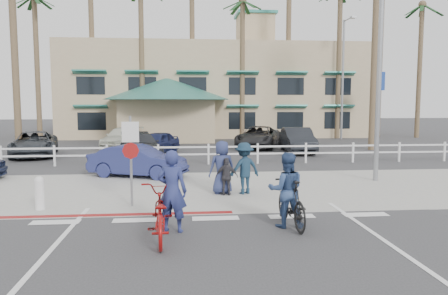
{
  "coord_description": "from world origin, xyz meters",
  "views": [
    {
      "loc": [
        -0.81,
        -10.35,
        2.99
      ],
      "look_at": [
        0.53,
        3.93,
        1.5
      ],
      "focal_mm": 35.0,
      "sensor_mm": 36.0,
      "label": 1
    }
  ],
  "objects": [
    {
      "name": "lot_car_5",
      "position": [
        4.11,
        17.88,
        0.71
      ],
      "size": [
        4.02,
        5.63,
        1.43
      ],
      "primitive_type": "imported",
      "rotation": [
        0.0,
        0.0,
        -0.36
      ],
      "color": "black",
      "rests_on": "ground"
    },
    {
      "name": "palm_3",
      "position": [
        -4.0,
        25.0,
        7.0
      ],
      "size": [
        4.0,
        4.0,
        14.0
      ],
      "primitive_type": null,
      "color": "#143419",
      "rests_on": "ground"
    },
    {
      "name": "bike_path",
      "position": [
        0.0,
        -2.0,
        0.0
      ],
      "size": [
        12.0,
        16.0,
        0.01
      ],
      "primitive_type": "cube",
      "color": "#333335",
      "rests_on": "ground"
    },
    {
      "name": "car_white_sedan",
      "position": [
        -2.64,
        7.27,
        0.65
      ],
      "size": [
        4.15,
        2.66,
        1.29
      ],
      "primitive_type": "imported",
      "rotation": [
        0.0,
        0.0,
        1.21
      ],
      "color": "navy",
      "rests_on": "ground"
    },
    {
      "name": "rider_red",
      "position": [
        -1.07,
        -0.42,
        0.96
      ],
      "size": [
        0.8,
        0.63,
        1.91
      ],
      "primitive_type": "imported",
      "rotation": [
        0.0,
        0.0,
        2.87
      ],
      "color": "navy",
      "rests_on": "ground"
    },
    {
      "name": "rider_black",
      "position": [
        1.63,
        -0.27,
        0.9
      ],
      "size": [
        0.94,
        0.76,
        1.81
      ],
      "primitive_type": "imported",
      "rotation": [
        0.0,
        0.0,
        3.05
      ],
      "color": "navy",
      "rests_on": "ground"
    },
    {
      "name": "rail_fence",
      "position": [
        0.5,
        10.5,
        0.5
      ],
      "size": [
        29.4,
        0.16,
        1.0
      ],
      "primitive_type": null,
      "color": "silver",
      "rests_on": "ground"
    },
    {
      "name": "palm_7",
      "position": [
        12.0,
        25.0,
        7.0
      ],
      "size": [
        4.0,
        4.0,
        14.0
      ],
      "primitive_type": null,
      "color": "#143419",
      "rests_on": "ground"
    },
    {
      "name": "pedestrian_a",
      "position": [
        1.16,
        3.59,
        0.85
      ],
      "size": [
        1.25,
        0.99,
        1.69
      ],
      "primitive_type": "imported",
      "rotation": [
        0.0,
        0.0,
        3.52
      ],
      "color": "#152B3F",
      "rests_on": "ground"
    },
    {
      "name": "palm_8",
      "position": [
        16.0,
        26.0,
        7.5
      ],
      "size": [
        4.0,
        4.0,
        15.0
      ],
      "primitive_type": null,
      "color": "#143419",
      "rests_on": "ground"
    },
    {
      "name": "bike_black",
      "position": [
        1.76,
        -0.28,
        0.59
      ],
      "size": [
        0.71,
        2.01,
        1.19
      ],
      "primitive_type": "imported",
      "rotation": [
        0.0,
        0.0,
        3.22
      ],
      "color": "black",
      "rests_on": "ground"
    },
    {
      "name": "palm_4",
      "position": [
        0.0,
        26.0,
        7.5
      ],
      "size": [
        4.0,
        4.0,
        15.0
      ],
      "primitive_type": null,
      "color": "#143419",
      "rests_on": "ground"
    },
    {
      "name": "curb_red",
      "position": [
        -3.0,
        1.2,
        0.01
      ],
      "size": [
        7.0,
        0.25,
        0.02
      ],
      "primitive_type": "cube",
      "color": "maroon",
      "rests_on": "ground"
    },
    {
      "name": "pedestrian_child",
      "position": [
        0.57,
        3.39,
        0.61
      ],
      "size": [
        0.76,
        0.41,
        1.23
      ],
      "primitive_type": "imported",
      "rotation": [
        0.0,
        0.0,
        2.99
      ],
      "color": "#323136",
      "rests_on": "ground"
    },
    {
      "name": "sidewalk_plaza",
      "position": [
        0.0,
        4.5,
        0.01
      ],
      "size": [
        22.0,
        7.0,
        0.01
      ],
      "primitive_type": "cube",
      "color": "gray",
      "rests_on": "ground"
    },
    {
      "name": "bollard_0",
      "position": [
        -4.8,
        2.0,
        0.47
      ],
      "size": [
        0.26,
        0.26,
        0.95
      ],
      "primitive_type": null,
      "color": "silver",
      "rests_on": "ground"
    },
    {
      "name": "lot_car_2",
      "position": [
        -2.37,
        14.93,
        0.65
      ],
      "size": [
        2.98,
        4.14,
        1.31
      ],
      "primitive_type": "imported",
      "rotation": [
        0.0,
        0.0,
        -0.42
      ],
      "color": "#171E46",
      "rests_on": "ground"
    },
    {
      "name": "palm_6",
      "position": [
        8.0,
        26.0,
        8.5
      ],
      "size": [
        4.0,
        4.0,
        17.0
      ],
      "primitive_type": null,
      "color": "#143419",
      "rests_on": "ground"
    },
    {
      "name": "palm_11",
      "position": [
        11.0,
        16.0,
        7.0
      ],
      "size": [
        4.0,
        4.0,
        14.0
      ],
      "primitive_type": null,
      "color": "#143419",
      "rests_on": "ground"
    },
    {
      "name": "palm_2",
      "position": [
        -8.0,
        26.0,
        8.0
      ],
      "size": [
        4.0,
        4.0,
        16.0
      ],
      "primitive_type": null,
      "color": "#143419",
      "rests_on": "ground"
    },
    {
      "name": "palm_10",
      "position": [
        -10.0,
        15.0,
        6.0
      ],
      "size": [
        4.0,
        4.0,
        12.0
      ],
      "primitive_type": null,
      "color": "#143419",
      "rests_on": "ground"
    },
    {
      "name": "palm_9",
      "position": [
        19.0,
        25.0,
        6.5
      ],
      "size": [
        4.0,
        4.0,
        13.0
      ],
      "primitive_type": null,
      "color": "#143419",
      "rests_on": "ground"
    },
    {
      "name": "pedestrian_b",
      "position": [
        0.44,
        3.68,
        0.88
      ],
      "size": [
        0.95,
        0.71,
        1.75
      ],
      "primitive_type": "imported",
      "rotation": [
        0.0,
        0.0,
        3.34
      ],
      "color": "navy",
      "rests_on": "ground"
    },
    {
      "name": "ground",
      "position": [
        0.0,
        0.0,
        0.0
      ],
      "size": [
        140.0,
        140.0,
        0.0
      ],
      "primitive_type": "plane",
      "color": "#333335"
    },
    {
      "name": "info_sign",
      "position": [
        14.0,
        22.0,
        2.8
      ],
      "size": [
        1.2,
        0.16,
        5.6
      ],
      "primitive_type": null,
      "color": "navy",
      "rests_on": "ground"
    },
    {
      "name": "bike_red",
      "position": [
        -1.34,
        -1.03,
        0.58
      ],
      "size": [
        0.91,
        2.26,
        1.16
      ],
      "primitive_type": "imported",
      "rotation": [
        0.0,
        0.0,
        3.21
      ],
      "color": "maroon",
      "rests_on": "ground"
    },
    {
      "name": "lot_car_4",
      "position": [
        -4.76,
        18.57,
        0.67
      ],
      "size": [
        2.67,
        4.87,
        1.34
      ],
      "primitive_type": "imported",
      "rotation": [
        0.0,
        0.0,
        -0.18
      ],
      "color": "beige",
      "rests_on": "ground"
    },
    {
      "name": "streetlight_1",
      "position": [
        12.0,
        24.0,
        4.75
      ],
      "size": [
        0.6,
        2.0,
        9.5
      ],
      "primitive_type": null,
      "color": "gray",
      "rests_on": "ground"
    },
    {
      "name": "parking_lot",
      "position": [
        0.0,
        18.0,
        0.0
      ],
      "size": [
        50.0,
        16.0,
        0.01
      ],
      "primitive_type": "cube",
      "color": "#333335",
      "rests_on": "ground"
    },
    {
      "name": "sign_post",
      "position": [
        -2.3,
        2.2,
        1.45
      ],
      "size": [
        0.5,
        0.1,
        2.9
      ],
      "primitive_type": null,
      "color": "gray",
      "rests_on": "ground"
    },
    {
      "name": "palm_5",
      "position": [
        4.0,
        25.0,
        6.5
      ],
      "size": [
        4.0,
        4.0,
        13.0
      ],
      "primitive_type": null,
      "color": "#143419",
      "rests_on": "ground"
    },
    {
      "name": "palm_1",
      "position": [
        -12.0,
        25.0,
        6.5
      ],
      "size": [
        4.0,
        4.0,
        13.0
      ],
      "primitive_type": null,
      "color": "#143419",
      "rests_on": "ground"
    },
    {
      "name": "lot_car_1",
      "position": [
        -3.12,
        13.68,
        0.66
      ],
      "size": [
        2.93,
        4.85,
        1.31
      ],
      "primitive_type": "imported",
      "rotation": [
        0.0,
        0.0,
        0.26
      ],
      "color": "#222429",
      "rests_on": "ground"
    },
    {
      "name": "lot_car_3",
      "position": [
        5.98,
        15.02,
        0.74
      ],
      "size": [
        1.9,
        4.61,
        1.48
      ],
      "primitive_type": "imported",
      "rotation": [
        0.0,
        0.0,
        -0.07
      ],
      "color": "black",
      "rests_on": "ground"
    },
    {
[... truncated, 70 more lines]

